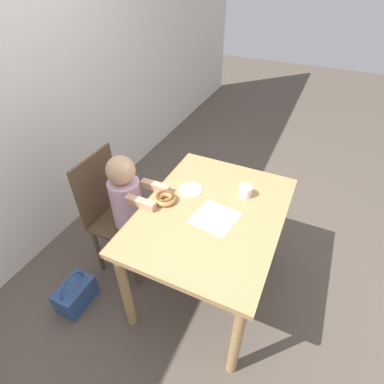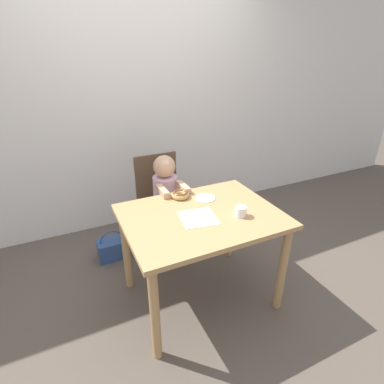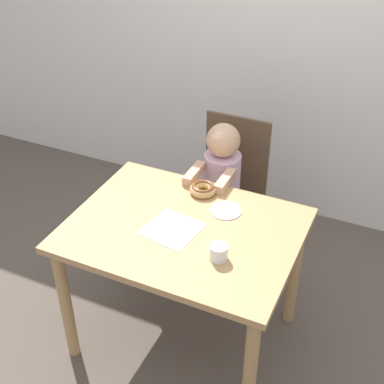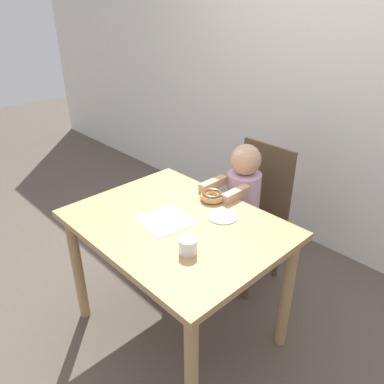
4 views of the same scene
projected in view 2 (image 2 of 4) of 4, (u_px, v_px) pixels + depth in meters
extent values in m
plane|color=brown|center=(200.00, 295.00, 2.41)|extent=(12.00, 12.00, 0.00)
cube|color=silver|center=(139.00, 108.00, 3.02)|extent=(8.00, 0.05, 2.50)
cube|color=tan|center=(201.00, 216.00, 2.09)|extent=(1.08, 0.83, 0.03)
cylinder|color=tan|center=(155.00, 315.00, 1.78)|extent=(0.06, 0.06, 0.71)
cylinder|color=tan|center=(282.00, 269.00, 2.15)|extent=(0.06, 0.06, 0.71)
cylinder|color=tan|center=(126.00, 250.00, 2.36)|extent=(0.06, 0.06, 0.71)
cylinder|color=tan|center=(230.00, 223.00, 2.73)|extent=(0.06, 0.06, 0.71)
cube|color=brown|center=(164.00, 212.00, 2.73)|extent=(0.39, 0.39, 0.03)
cube|color=brown|center=(156.00, 179.00, 2.77)|extent=(0.39, 0.02, 0.48)
cylinder|color=brown|center=(154.00, 247.00, 2.63)|extent=(0.04, 0.04, 0.43)
cylinder|color=brown|center=(188.00, 238.00, 2.76)|extent=(0.04, 0.04, 0.43)
cylinder|color=brown|center=(144.00, 229.00, 2.90)|extent=(0.04, 0.04, 0.43)
cylinder|color=brown|center=(175.00, 221.00, 3.02)|extent=(0.04, 0.04, 0.43)
cylinder|color=silver|center=(167.00, 235.00, 2.78)|extent=(0.18, 0.18, 0.46)
cylinder|color=silver|center=(166.00, 196.00, 2.60)|extent=(0.21, 0.21, 0.36)
sphere|color=tan|center=(164.00, 166.00, 2.49)|extent=(0.19, 0.19, 0.19)
cube|color=tan|center=(163.00, 191.00, 2.36)|extent=(0.05, 0.20, 0.05)
cube|color=tan|center=(183.00, 187.00, 2.43)|extent=(0.05, 0.20, 0.05)
torus|color=tan|center=(180.00, 195.00, 2.31)|extent=(0.14, 0.14, 0.04)
torus|color=brown|center=(180.00, 193.00, 2.30)|extent=(0.12, 0.12, 0.02)
cube|color=white|center=(198.00, 218.00, 2.04)|extent=(0.27, 0.27, 0.00)
cube|color=#2D4C84|center=(113.00, 249.00, 2.81)|extent=(0.27, 0.17, 0.18)
torus|color=#2D4C84|center=(112.00, 241.00, 2.77)|extent=(0.22, 0.02, 0.22)
cylinder|color=white|center=(241.00, 211.00, 2.05)|extent=(0.08, 0.08, 0.07)
cylinder|color=white|center=(205.00, 198.00, 2.30)|extent=(0.15, 0.15, 0.01)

